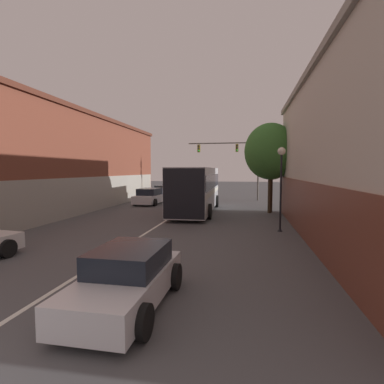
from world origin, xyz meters
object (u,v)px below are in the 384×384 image
Objects in this scene: parked_car_left_mid at (150,197)px; street_lamp at (281,175)px; street_tree_far at (271,157)px; parked_car_left_near at (165,192)px; bus at (196,187)px; traffic_signal_gantry at (237,157)px; street_tree_near at (270,151)px; hatchback_foreground at (127,278)px.

parked_car_left_mid is 1.08× the size of street_lamp.
parked_car_left_near is at bearing 136.45° from street_tree_far.
bus is 1.41× the size of traffic_signal_gantry.
street_tree_far is at bearing -72.40° from traffic_signal_gantry.
parked_car_left_mid is (0.55, -6.87, 0.03)m from parked_car_left_near.
street_tree_near reaches higher than traffic_signal_gantry.
bus is 2.66× the size of hatchback_foreground.
traffic_signal_gantry is (2.66, 9.51, 2.64)m from bus.
traffic_signal_gantry is (1.66, 25.04, 3.85)m from hatchback_foreground.
hatchback_foreground is 17.01m from street_tree_near.
traffic_signal_gantry is at bearing -52.78° from parked_car_left_mid.
parked_car_left_mid is (-6.00, 19.88, 0.05)m from hatchback_foreground.
bus is 2.24× the size of parked_car_left_mid.
street_tree_far is at bearing 89.51° from street_lamp.
street_tree_near is at bearing -133.67° from parked_car_left_near.
hatchback_foreground is at bearing -165.24° from parked_car_left_near.
street_tree_near is (10.87, -10.75, 3.80)m from parked_car_left_near.
street_tree_near reaches higher than hatchback_foreground.
traffic_signal_gantry is 1.13× the size of street_tree_near.
parked_car_left_mid is 11.65m from street_tree_near.
traffic_signal_gantry is 9.42m from street_tree_near.
parked_car_left_mid reaches higher than hatchback_foreground.
hatchback_foreground is at bearing -115.23° from street_lamp.
hatchback_foreground is at bearing -105.20° from street_tree_far.
street_tree_far is at bearing -14.50° from hatchback_foreground.
parked_car_left_mid is 11.53m from street_tree_far.
street_tree_far is at bearing -83.21° from bus.
bus reaches higher than hatchback_foreground.
street_tree_far reaches higher than street_lamp.
parked_car_left_near is 15.53m from street_tree_far.
parked_car_left_near is at bearing 122.01° from street_lamp.
parked_car_left_near is 9.23m from traffic_signal_gantry.
street_lamp is (10.93, -17.48, 2.23)m from parked_car_left_near.
parked_car_left_mid is 0.71× the size of street_tree_near.
street_tree_far is (5.43, 0.78, 2.20)m from bus.
bus is 6.73m from parked_car_left_mid.
traffic_signal_gantry is at bearing 107.60° from street_tree_far.
hatchback_foreground is 0.53× the size of traffic_signal_gantry.
parked_car_left_near is 0.55× the size of traffic_signal_gantry.
parked_car_left_mid is at bearing -146.05° from traffic_signal_gantry.
street_lamp is at bearing -90.49° from street_tree_far.
bus is 15.61m from hatchback_foreground.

